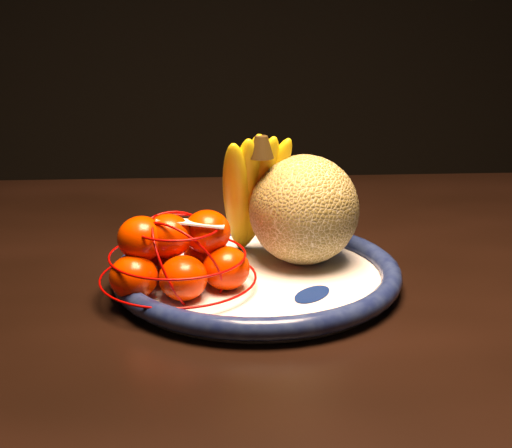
{
  "coord_description": "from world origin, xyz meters",
  "views": [
    {
      "loc": [
        -0.07,
        -0.99,
        1.09
      ],
      "look_at": [
        -0.01,
        -0.15,
        0.82
      ],
      "focal_mm": 55.0,
      "sensor_mm": 36.0,
      "label": 1
    }
  ],
  "objects": [
    {
      "name": "mandarin_bag",
      "position": [
        -0.09,
        -0.19,
        0.8
      ],
      "size": [
        0.18,
        0.18,
        0.11
      ],
      "rotation": [
        0.0,
        0.0,
        0.04
      ],
      "color": "#FF3A00",
      "rests_on": "fruit_bowl"
    },
    {
      "name": "price_tag",
      "position": [
        -0.08,
        -0.19,
        0.84
      ],
      "size": [
        0.07,
        0.03,
        0.01
      ],
      "primitive_type": "cube",
      "rotation": [
        -0.14,
        0.1,
        -0.1
      ],
      "color": "white",
      "rests_on": "mandarin_bag"
    },
    {
      "name": "banana_bunch",
      "position": [
        -0.01,
        -0.1,
        0.85
      ],
      "size": [
        0.1,
        0.11,
        0.17
      ],
      "rotation": [
        0.0,
        0.0,
        0.34
      ],
      "color": "#DABC0B",
      "rests_on": "fruit_bowl"
    },
    {
      "name": "cantaloupe",
      "position": [
        0.05,
        -0.12,
        0.83
      ],
      "size": [
        0.13,
        0.13,
        0.13
      ],
      "primitive_type": "sphere",
      "color": "olive",
      "rests_on": "fruit_bowl"
    },
    {
      "name": "dining_table",
      "position": [
        -0.02,
        -0.11,
        0.67
      ],
      "size": [
        1.52,
        0.93,
        0.75
      ],
      "rotation": [
        0.0,
        0.0,
        -0.02
      ],
      "color": "black",
      "rests_on": "ground"
    },
    {
      "name": "fruit_bowl",
      "position": [
        -0.01,
        -0.16,
        0.76
      ],
      "size": [
        0.33,
        0.33,
        0.03
      ],
      "rotation": [
        0.0,
        0.0,
        0.28
      ],
      "color": "white",
      "rests_on": "dining_table"
    }
  ]
}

